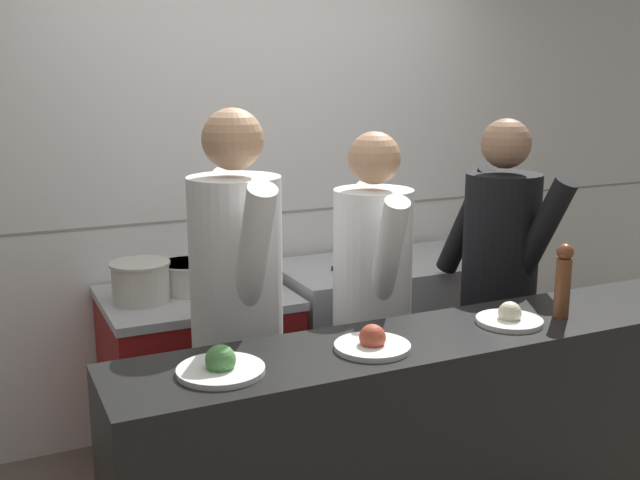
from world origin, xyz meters
name	(u,v)px	position (x,y,z in m)	size (l,w,h in m)	color
wall_back_tiled	(254,186)	(0.00, 1.48, 1.30)	(8.00, 0.06, 2.60)	white
oven_range	(199,378)	(-0.45, 1.08, 0.43)	(0.87, 0.71, 0.86)	maroon
prep_counter	(385,343)	(0.60, 1.08, 0.45)	(1.15, 0.65, 0.91)	#B7BABF
pass_counter	(450,459)	(0.15, -0.18, 0.49)	(2.48, 0.45, 0.99)	black
stock_pot	(141,281)	(-0.71, 1.06, 0.96)	(0.28, 0.28, 0.19)	beige
sauce_pot	(187,276)	(-0.47, 1.13, 0.94)	(0.28, 0.28, 0.15)	beige
braising_pot	(248,264)	(-0.19, 1.05, 0.99)	(0.28, 0.28, 0.23)	beige
mixing_bowl_steel	(361,257)	(0.43, 1.06, 0.95)	(0.28, 0.28, 0.10)	#B7BABF
chefs_knife	(359,269)	(0.38, 0.99, 0.91)	(0.33, 0.18, 0.02)	#B7BABF
plated_dish_main	(221,366)	(-0.72, -0.20, 1.02)	(0.27, 0.27, 0.10)	white
plated_dish_appetiser	(372,343)	(-0.21, -0.22, 1.02)	(0.26, 0.26, 0.09)	white
plated_dish_dessert	(509,318)	(0.38, -0.20, 1.01)	(0.24, 0.24, 0.08)	white
pepper_mill	(563,279)	(0.60, -0.22, 1.14)	(0.06, 0.06, 0.28)	brown
chef_head_cook	(237,310)	(-0.47, 0.40, 0.98)	(0.37, 0.77, 1.77)	black
chef_sous	(372,303)	(0.15, 0.43, 0.92)	(0.40, 0.73, 1.66)	black
chef_line	(499,282)	(0.82, 0.42, 0.94)	(0.42, 0.74, 1.70)	black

